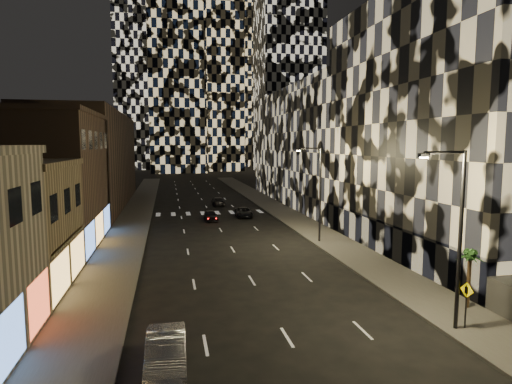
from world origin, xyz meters
name	(u,v)px	position (x,y,z in m)	size (l,w,h in m)	color
sidewalk_left	(135,215)	(-10.00, 50.00, 0.07)	(4.00, 120.00, 0.15)	#47443F
sidewalk_right	(280,210)	(10.00, 50.00, 0.07)	(4.00, 120.00, 0.15)	#47443F
curb_left	(151,214)	(-7.90, 50.00, 0.07)	(0.20, 120.00, 0.15)	#4C4C47
curb_right	(266,211)	(7.90, 50.00, 0.07)	(0.20, 120.00, 0.15)	#4C4C47
retail_brown	(40,182)	(-17.00, 33.50, 6.00)	(10.00, 15.00, 12.00)	#493629
retail_filler_left	(91,160)	(-17.00, 60.00, 7.00)	(10.00, 40.00, 14.00)	#493629
midrise_right	(469,126)	(20.00, 24.50, 11.00)	(16.00, 25.00, 22.00)	#232326
midrise_base	(383,238)	(12.30, 24.50, 1.50)	(0.60, 25.00, 3.00)	#383838
midrise_filler_right	(329,147)	(20.00, 57.00, 9.00)	(16.00, 40.00, 18.00)	#232326
tower_right_mid	(288,22)	(35.00, 135.00, 50.00)	(20.00, 20.00, 100.00)	black
tower_left_back	(147,10)	(-12.00, 165.00, 60.00)	(24.00, 24.00, 120.00)	black
tower_center_low	(176,28)	(-2.00, 140.00, 47.50)	(18.00, 18.00, 95.00)	black
streetlight_near	(456,227)	(8.35, 10.00, 5.35)	(2.55, 0.25, 9.00)	black
streetlight_far	(318,187)	(8.35, 30.00, 5.35)	(2.55, 0.25, 9.00)	black
car_silver_parked	(166,353)	(-5.80, 9.05, 0.77)	(1.64, 4.70, 1.55)	#ABAAB0
car_dark_midlane	(211,215)	(-0.50, 44.03, 0.64)	(1.52, 3.77, 1.28)	black
car_dark_oncoming	(218,201)	(1.93, 57.14, 0.64)	(1.79, 4.39, 1.28)	black
car_dark_rightlane	(244,212)	(4.00, 45.85, 0.61)	(2.03, 4.41, 1.23)	black
ped_sign	(466,298)	(9.07, 9.92, 1.73)	(0.18, 0.78, 2.37)	black
palm_tree	(470,260)	(11.10, 12.34, 2.94)	(1.72, 1.71, 3.38)	#47331E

